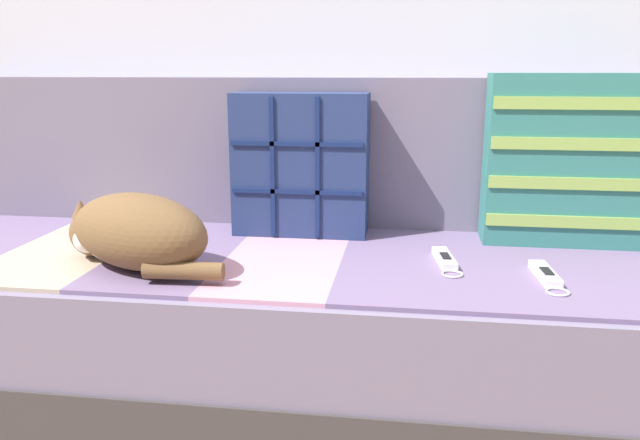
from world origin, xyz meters
TOP-DOWN VIEW (x-y plane):
  - ground_plane at (0.00, 0.00)m, footprint 14.00×14.00m
  - couch at (0.00, 0.16)m, footprint 2.09×0.78m
  - sofa_backrest at (0.00, 0.48)m, footprint 2.04×0.14m
  - throw_pillow_quilted at (-0.00, 0.33)m, footprint 0.37×0.14m
  - throw_pillow_striped at (0.70, 0.33)m, footprint 0.41×0.14m
  - sleeping_cat at (-0.33, -0.03)m, footprint 0.44×0.35m
  - game_remote_near at (0.39, 0.10)m, footprint 0.07×0.20m
  - game_remote_far at (0.60, 0.02)m, footprint 0.06×0.20m

SIDE VIEW (x-z plane):
  - ground_plane at x=0.00m, z-range 0.00..0.00m
  - couch at x=0.00m, z-range 0.00..0.42m
  - game_remote_near at x=0.39m, z-range 0.42..0.44m
  - game_remote_far at x=0.60m, z-range 0.42..0.44m
  - sleeping_cat at x=-0.33m, z-range 0.42..0.60m
  - throw_pillow_quilted at x=0.00m, z-range 0.43..0.81m
  - sofa_backrest at x=0.00m, z-range 0.43..0.85m
  - throw_pillow_striped at x=0.70m, z-range 0.43..0.86m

